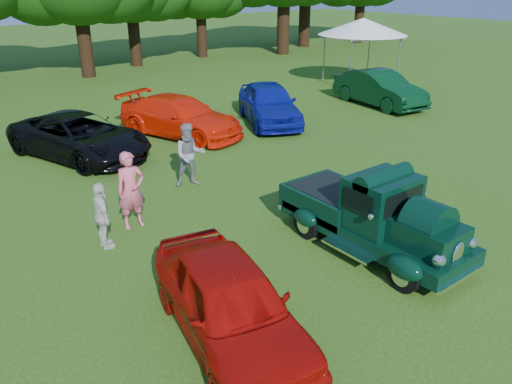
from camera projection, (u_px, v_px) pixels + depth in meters
ground at (344, 255)px, 10.43m from camera, size 120.00×120.00×0.00m
hero_pickup at (372, 217)px, 10.45m from camera, size 2.02×4.33×1.69m
red_convertible at (230, 303)px, 7.79m from camera, size 2.39×4.23×1.36m
back_car_black at (79, 136)px, 15.82m from camera, size 3.75×5.45×1.38m
back_car_orange at (180, 117)px, 17.95m from camera, size 3.51×5.23×1.41m
back_car_blue at (269, 103)px, 19.49m from camera, size 3.67×4.97×1.57m
back_car_green at (379, 88)px, 22.13m from camera, size 2.22×4.80×1.52m
spectator_pink at (131, 190)px, 11.30m from camera, size 0.69×0.49×1.81m
spectator_grey at (190, 155)px, 13.59m from camera, size 1.03×0.92×1.76m
spectator_white at (102, 216)px, 10.44m from camera, size 0.45×0.90×1.49m
canopy_tent at (363, 27)px, 25.44m from camera, size 5.68×5.68×3.40m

